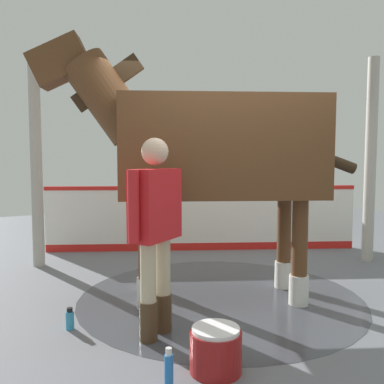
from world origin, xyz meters
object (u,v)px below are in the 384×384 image
object	(u,v)px
horse	(209,150)
wash_bucket	(216,350)
handler	(155,224)
bottle_shampoo	(70,319)
bottle_spray	(169,369)

from	to	relation	value
horse	wash_bucket	xyz separation A→B (m)	(-1.35, 0.78, -1.44)
handler	bottle_shampoo	bearing A→B (deg)	-160.55
bottle_shampoo	bottle_spray	world-z (taller)	bottle_spray
horse	handler	world-z (taller)	horse
handler	wash_bucket	size ratio (longest dim) A/B	4.53
bottle_spray	horse	bearing A→B (deg)	-40.12
handler	bottle_spray	distance (m)	1.16
handler	horse	bearing A→B (deg)	93.00
horse	bottle_shampoo	distance (m)	2.14
wash_bucket	bottle_shampoo	xyz separation A→B (m)	(1.24, 0.73, -0.07)
handler	bottle_spray	size ratio (longest dim) A/B	6.30
handler	bottle_spray	bearing A→B (deg)	-49.40
bottle_shampoo	wash_bucket	bearing A→B (deg)	-149.27
bottle_spray	handler	bearing A→B (deg)	-18.19
bottle_shampoo	horse	bearing A→B (deg)	-85.54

